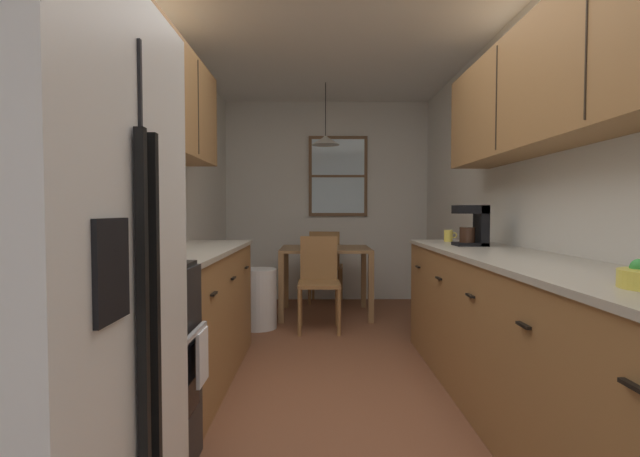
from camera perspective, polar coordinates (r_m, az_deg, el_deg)
ground_plane at (r=3.53m, az=1.78°, el=-16.84°), size 12.00×12.00×0.00m
wall_left at (r=3.55m, az=-20.57°, el=4.05°), size 0.10×9.00×2.55m
wall_right at (r=3.65m, az=23.56°, el=3.96°), size 0.10×9.00×2.55m
wall_back at (r=5.99m, az=0.83°, el=3.39°), size 4.40×0.10×2.55m
ceiling_slab at (r=3.63m, az=1.84°, el=25.53°), size 4.40×9.00×0.08m
stove_range at (r=2.17m, az=-24.91°, el=-16.24°), size 0.66×0.62×1.10m
microwave_over_range at (r=2.18m, az=-28.27°, el=15.98°), size 0.39×0.58×0.34m
counter_left at (r=3.27m, az=-16.14°, el=-10.28°), size 0.64×1.77×0.90m
upper_cabinets_left at (r=3.27m, az=-19.12°, el=15.22°), size 0.33×1.85×0.73m
counter_right at (r=2.76m, az=24.37°, el=-12.70°), size 0.64×3.18×0.90m
upper_cabinets_right at (r=2.78m, az=28.03°, el=16.43°), size 0.33×2.86×0.69m
dining_table at (r=5.08m, az=0.68°, el=-3.65°), size 0.98×0.82×0.75m
dining_chair_near at (r=4.48m, az=-0.13°, el=-6.15°), size 0.40×0.40×0.90m
dining_chair_far at (r=5.71m, az=0.66°, el=-4.35°), size 0.44×0.44×0.90m
pendant_light at (r=5.11m, az=0.69°, el=10.91°), size 0.31×0.31×0.68m
back_window at (r=5.93m, az=2.25°, el=6.50°), size 0.75×0.05×1.02m
trash_bin at (r=4.59m, az=-7.64°, el=-8.62°), size 0.35×0.35×0.58m
storage_canister at (r=2.66m, az=-19.51°, el=-1.06°), size 0.10×0.10×0.21m
dish_towel at (r=2.19m, az=-14.40°, el=-15.17°), size 0.02×0.16×0.24m
coffee_maker at (r=3.48m, az=18.59°, el=0.47°), size 0.22×0.18×0.29m
mug_by_coffeemaker at (r=3.90m, az=15.68°, el=-0.87°), size 0.11×0.07×0.10m
table_serving_bowl at (r=5.09m, az=-0.26°, el=-2.02°), size 0.19×0.19×0.06m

